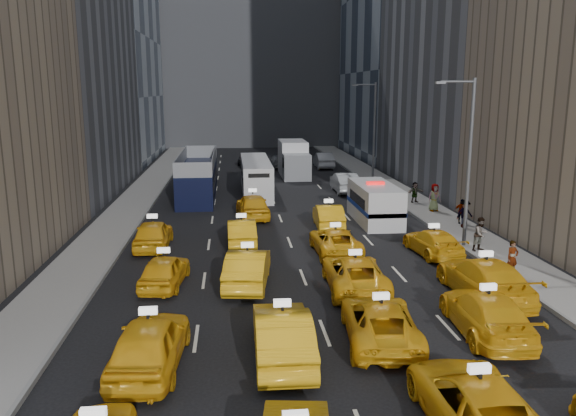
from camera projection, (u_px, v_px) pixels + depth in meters
name	position (u px, v px, depth m)	size (l,w,h in m)	color
ground	(335.00, 359.00, 17.88)	(160.00, 160.00, 0.00)	black
sidewalk_west	(132.00, 205.00, 41.16)	(3.00, 90.00, 0.15)	gray
sidewalk_east	(410.00, 200.00, 43.22)	(3.00, 90.00, 0.15)	gray
curb_west	(152.00, 205.00, 41.30)	(0.15, 90.00, 0.18)	slate
curb_east	(392.00, 200.00, 43.08)	(0.15, 90.00, 0.18)	slate
building_backdrop	(250.00, 10.00, 83.79)	(30.00, 12.00, 40.00)	slate
streetlight_near	(467.00, 157.00, 29.44)	(2.15, 0.22, 9.00)	#595B60
streetlight_far	(373.00, 130.00, 48.90)	(2.15, 0.22, 9.00)	#595B60
taxi_2	(477.00, 403.00, 14.04)	(2.42, 5.24, 1.46)	#F1AC14
taxi_4	(150.00, 343.00, 17.13)	(1.96, 4.88, 1.66)	#F1AC14
taxi_5	(282.00, 334.00, 17.77)	(1.75, 5.02, 1.65)	#F1AC14
taxi_6	(380.00, 322.00, 19.02)	(2.33, 5.06, 1.41)	#F1AC14
taxi_7	(486.00, 313.00, 19.59)	(2.12, 5.21, 1.51)	#F1AC14
taxi_8	(165.00, 271.00, 24.38)	(1.66, 4.12, 1.40)	#F1AC14
taxi_9	(248.00, 267.00, 24.47)	(1.70, 4.89, 1.61)	#F1AC14
taxi_10	(355.00, 273.00, 23.96)	(2.39, 5.18, 1.44)	#F1AC14
taxi_11	(484.00, 278.00, 22.95)	(2.35, 5.77, 1.68)	#F1AC14
taxi_12	(153.00, 234.00, 30.18)	(1.84, 4.57, 1.56)	#F1AC14
taxi_13	(241.00, 232.00, 30.90)	(1.51, 4.34, 1.43)	#F1AC14
taxi_14	(335.00, 241.00, 29.26)	(2.20, 4.76, 1.32)	#F1AC14
taxi_15	(433.00, 242.00, 29.01)	(1.87, 4.59, 1.33)	#F1AC14
taxi_16	(253.00, 206.00, 37.28)	(1.96, 4.87, 1.66)	#F1AC14
taxi_17	(328.00, 216.00, 34.61)	(1.57, 4.52, 1.49)	#F1AC14
nypd_van	(375.00, 204.00, 36.14)	(2.91, 6.33, 2.64)	silver
double_decker	(198.00, 175.00, 44.63)	(3.18, 11.91, 3.44)	black
city_bus	(256.00, 177.00, 46.10)	(3.44, 10.88, 2.76)	silver
box_truck	(294.00, 159.00, 55.22)	(3.22, 7.63, 3.40)	silver
misc_car_0	(345.00, 182.00, 46.66)	(1.75, 5.03, 1.66)	#9FA3A6
misc_car_1	(205.00, 169.00, 55.03)	(2.32, 5.02, 1.40)	black
misc_car_2	(279.00, 161.00, 61.42)	(1.95, 4.79, 1.39)	gray
misc_car_3	(248.00, 160.00, 61.40)	(1.88, 4.66, 1.59)	black
misc_car_4	(324.00, 160.00, 61.16)	(1.77, 5.09, 1.68)	#A5A8AC
pedestrian_0	(512.00, 258.00, 25.37)	(0.58, 0.38, 1.60)	gray
pedestrian_1	(481.00, 234.00, 29.17)	(0.87, 0.48, 1.78)	gray
pedestrian_2	(465.00, 214.00, 34.10)	(1.11, 0.46, 1.71)	gray
pedestrian_3	(461.00, 211.00, 35.14)	(0.91, 0.41, 1.55)	gray
pedestrian_4	(434.00, 197.00, 38.71)	(0.93, 0.51, 1.91)	gray
pedestrian_5	(415.00, 192.00, 41.73)	(1.42, 0.41, 1.53)	gray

